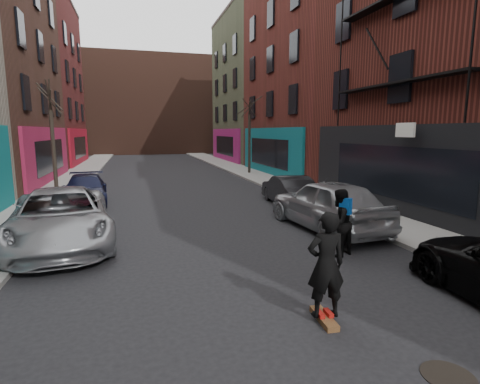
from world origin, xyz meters
TOP-DOWN VIEW (x-y plane):
  - sidewalk_left at (-6.25, 30.00)m, footprint 2.50×84.00m
  - sidewalk_right at (6.25, 30.00)m, footprint 2.50×84.00m
  - buildings_right at (13.50, 16.00)m, footprint 12.00×56.00m
  - building_far at (0.00, 56.00)m, footprint 40.00×10.00m
  - tree_left_far at (-6.20, 18.00)m, footprint 2.00×2.00m
  - tree_right_far at (6.20, 24.00)m, footprint 2.00×2.00m
  - parked_left_far at (-4.32, 8.26)m, footprint 3.43×6.12m
  - parked_left_end at (-4.40, 14.70)m, footprint 2.17×4.63m
  - parked_right_far at (3.93, 7.77)m, footprint 2.46×5.21m
  - parked_right_end at (4.34, 12.00)m, footprint 1.71×4.17m
  - skateboard at (0.86, 2.21)m, footprint 0.28×0.82m
  - skateboarder at (0.86, 2.21)m, footprint 0.71×0.49m
  - pedestrian at (2.89, 5.24)m, footprint 1.07×0.98m
  - manhole at (1.75, 0.41)m, footprint 0.78×0.78m

SIDE VIEW (x-z plane):
  - manhole at x=1.75m, z-range 0.00..0.01m
  - skateboard at x=0.86m, z-range 0.00..0.10m
  - sidewalk_left at x=-6.25m, z-range 0.00..0.13m
  - sidewalk_right at x=6.25m, z-range 0.00..0.13m
  - parked_left_end at x=-4.40m, z-range 0.00..1.31m
  - parked_right_end at x=4.34m, z-range 0.00..1.35m
  - parked_left_far at x=-4.32m, z-range 0.00..1.62m
  - parked_right_far at x=3.93m, z-range 0.00..1.72m
  - pedestrian at x=2.89m, z-range 0.01..1.79m
  - skateboarder at x=0.86m, z-range 0.10..1.95m
  - tree_left_far at x=-6.20m, z-range 0.13..6.63m
  - tree_right_far at x=6.20m, z-range 0.13..6.93m
  - building_far at x=0.00m, z-range 0.00..14.00m
  - buildings_right at x=13.50m, z-range 0.00..16.00m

